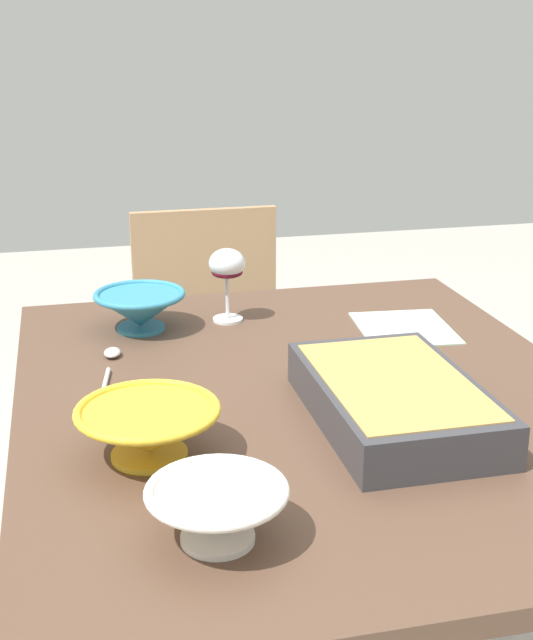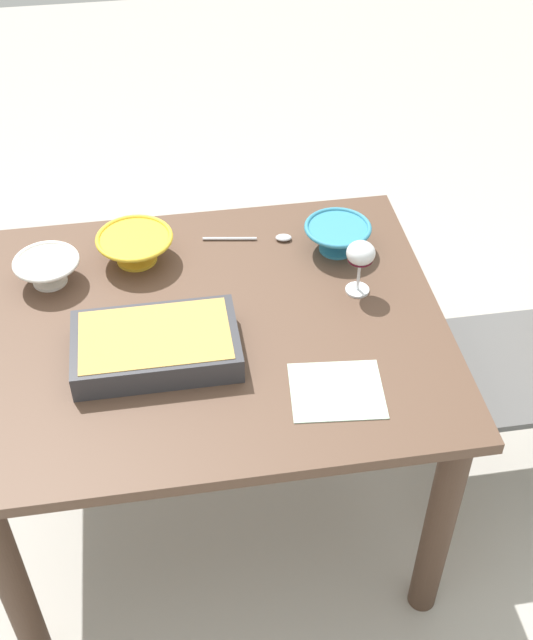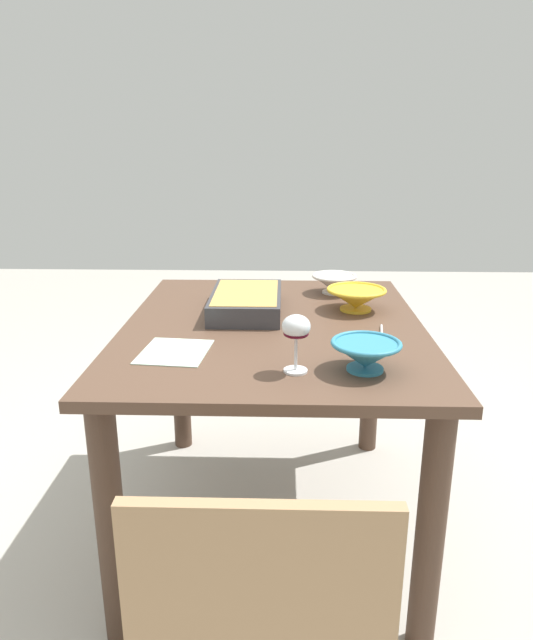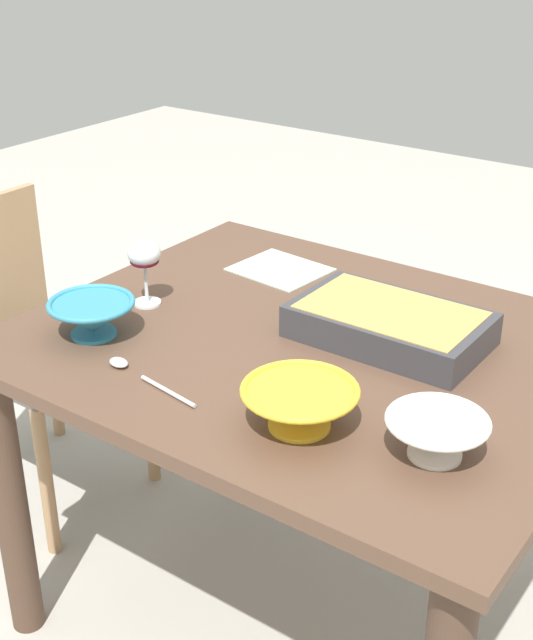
% 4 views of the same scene
% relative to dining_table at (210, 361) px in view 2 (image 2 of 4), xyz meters
% --- Properties ---
extents(ground_plane, '(8.00, 8.00, 0.00)m').
position_rel_dining_table_xyz_m(ground_plane, '(0.00, 0.00, -0.60)').
color(ground_plane, '#B2ADA3').
extents(dining_table, '(1.16, 0.95, 0.74)m').
position_rel_dining_table_xyz_m(dining_table, '(0.00, 0.00, 0.00)').
color(dining_table, brown).
rests_on(dining_table, ground_plane).
extents(wine_glass, '(0.07, 0.07, 0.15)m').
position_rel_dining_table_xyz_m(wine_glass, '(0.39, 0.06, 0.24)').
color(wine_glass, white).
rests_on(wine_glass, dining_table).
extents(casserole_dish, '(0.38, 0.23, 0.07)m').
position_rel_dining_table_xyz_m(casserole_dish, '(-0.13, -0.09, 0.17)').
color(casserole_dish, '#38383D').
rests_on(casserole_dish, dining_table).
extents(mixing_bowl, '(0.18, 0.18, 0.08)m').
position_rel_dining_table_xyz_m(mixing_bowl, '(0.38, 0.24, 0.18)').
color(mixing_bowl, teal).
rests_on(mixing_bowl, dining_table).
extents(small_bowl, '(0.17, 0.17, 0.07)m').
position_rel_dining_table_xyz_m(small_bowl, '(-0.38, 0.22, 0.17)').
color(small_bowl, white).
rests_on(small_bowl, dining_table).
extents(serving_bowl, '(0.20, 0.20, 0.08)m').
position_rel_dining_table_xyz_m(serving_bowl, '(-0.16, 0.28, 0.18)').
color(serving_bowl, yellow).
rests_on(serving_bowl, dining_table).
extents(serving_spoon, '(0.24, 0.06, 0.01)m').
position_rel_dining_table_xyz_m(serving_spoon, '(0.19, 0.31, 0.14)').
color(serving_spoon, silver).
rests_on(serving_spoon, dining_table).
extents(napkin, '(0.22, 0.20, 0.00)m').
position_rel_dining_table_xyz_m(napkin, '(0.26, -0.27, 0.13)').
color(napkin, '#B2CCB7').
rests_on(napkin, dining_table).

